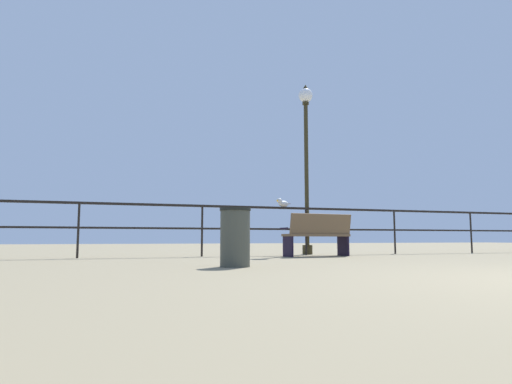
{
  "coord_description": "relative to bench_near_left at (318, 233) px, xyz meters",
  "views": [
    {
      "loc": [
        -4.4,
        -2.05,
        0.37
      ],
      "look_at": [
        -1.39,
        6.52,
        1.34
      ],
      "focal_mm": 30.74,
      "sensor_mm": 36.0,
      "label": 1
    }
  ],
  "objects": [
    {
      "name": "lamppost_center",
      "position": [
        0.3,
        1.13,
        2.13
      ],
      "size": [
        0.34,
        0.34,
        4.12
      ],
      "color": "#312B15",
      "rests_on": "ground_plane"
    },
    {
      "name": "bench_near_left",
      "position": [
        0.0,
        0.0,
        0.0
      ],
      "size": [
        1.47,
        0.69,
        0.89
      ],
      "color": "brown",
      "rests_on": "ground_plane"
    },
    {
      "name": "trash_bin",
      "position": [
        -2.61,
        -2.65,
        -0.1
      ],
      "size": [
        0.42,
        0.42,
        0.78
      ],
      "color": "#3E4137",
      "rests_on": "ground_plane"
    },
    {
      "name": "seagull_on_rail",
      "position": [
        -0.46,
        0.8,
        0.67
      ],
      "size": [
        0.4,
        0.22,
        0.19
      ],
      "color": "silver",
      "rests_on": "pier_railing"
    },
    {
      "name": "pier_railing",
      "position": [
        0.11,
        0.81,
        0.31
      ],
      "size": [
        24.16,
        0.05,
        1.08
      ],
      "color": "black",
      "rests_on": "ground_plane"
    }
  ]
}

